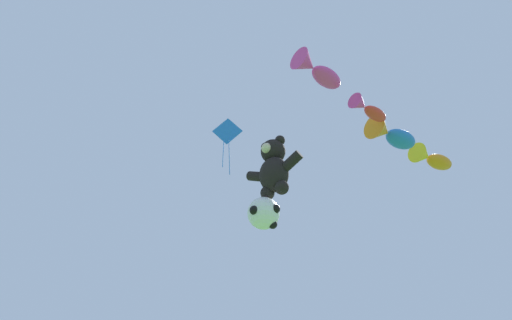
{
  "coord_description": "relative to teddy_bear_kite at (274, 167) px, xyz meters",
  "views": [
    {
      "loc": [
        6.75,
        -4.39,
        1.57
      ],
      "look_at": [
        0.64,
        3.04,
        8.22
      ],
      "focal_mm": 24.0,
      "sensor_mm": 36.0,
      "label": 1
    }
  ],
  "objects": [
    {
      "name": "soccer_ball_kite",
      "position": [
        -0.32,
        -0.19,
        -1.81
      ],
      "size": [
        1.2,
        1.19,
        1.1
      ],
      "color": "white"
    },
    {
      "name": "fish_kite_crimson",
      "position": [
        3.52,
        0.79,
        1.32
      ],
      "size": [
        0.89,
        1.7,
        0.58
      ],
      "color": "red"
    },
    {
      "name": "teddy_bear_kite",
      "position": [
        0.0,
        0.0,
        0.0
      ],
      "size": [
        2.43,
        1.07,
        2.46
      ],
      "color": "black"
    },
    {
      "name": "fish_kite_cobalt",
      "position": [
        3.58,
        2.75,
        1.37
      ],
      "size": [
        1.55,
        2.33,
        0.98
      ],
      "color": "blue"
    },
    {
      "name": "fish_kite_tangerine",
      "position": [
        4.24,
        5.6,
        1.5
      ],
      "size": [
        1.49,
        2.26,
        0.88
      ],
      "color": "orange"
    },
    {
      "name": "diamond_kite",
      "position": [
        -2.95,
        0.46,
        3.34
      ],
      "size": [
        1.16,
        0.92,
        3.17
      ],
      "color": "blue"
    },
    {
      "name": "fish_kite_magenta",
      "position": [
        2.8,
        -1.27,
        1.97
      ],
      "size": [
        1.1,
        2.02,
        0.79
      ],
      "color": "#E53F9E"
    }
  ]
}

